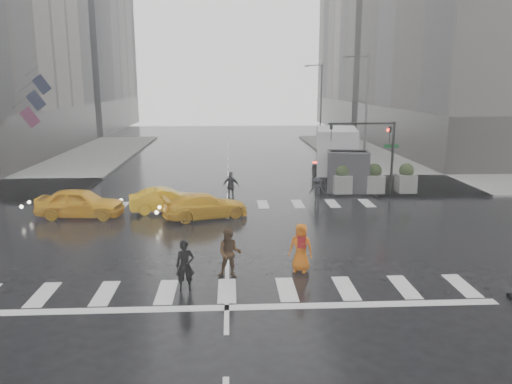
{
  "coord_description": "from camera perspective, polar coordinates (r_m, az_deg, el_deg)",
  "views": [
    {
      "loc": [
        0.15,
        -21.52,
        6.75
      ],
      "look_at": [
        1.39,
        2.0,
        1.6
      ],
      "focal_mm": 35.0,
      "sensor_mm": 36.0,
      "label": 1
    }
  ],
  "objects": [
    {
      "name": "road_markings",
      "position": [
        22.55,
        -3.27,
        -5.09
      ],
      "size": [
        18.0,
        48.0,
        0.01
      ],
      "primitive_type": null,
      "color": "silver",
      "rests_on": "ground"
    },
    {
      "name": "taxi_mid",
      "position": [
        27.17,
        -10.3,
        -0.89
      ],
      "size": [
        4.03,
        2.16,
        1.26
      ],
      "primitive_type": "imported",
      "rotation": [
        0.0,
        0.0,
        1.8
      ],
      "color": "#FFB60D",
      "rests_on": "ground"
    },
    {
      "name": "pedestrian_far_a",
      "position": [
        29.23,
        -2.85,
        0.67
      ],
      "size": [
        1.13,
        0.86,
        1.71
      ],
      "primitive_type": "imported",
      "rotation": [
        0.0,
        0.0,
        2.87
      ],
      "color": "black",
      "rests_on": "ground"
    },
    {
      "name": "sidewalk_ne",
      "position": [
        44.06,
        23.1,
        2.62
      ],
      "size": [
        35.0,
        35.0,
        0.15
      ],
      "primitive_type": "cube",
      "color": "slate",
      "rests_on": "ground"
    },
    {
      "name": "flag_cluster",
      "position": [
        42.84,
        -24.21,
        9.78
      ],
      "size": [
        2.87,
        3.06,
        4.69
      ],
      "color": "#59595B",
      "rests_on": "ground"
    },
    {
      "name": "street_lamp_far",
      "position": [
        60.5,
        7.32,
        10.52
      ],
      "size": [
        2.15,
        0.22,
        9.0
      ],
      "color": "#59595B",
      "rests_on": "ground"
    },
    {
      "name": "planter_west",
      "position": [
        31.04,
        9.79,
        1.44
      ],
      "size": [
        1.1,
        1.1,
        1.8
      ],
      "color": "slate",
      "rests_on": "ground"
    },
    {
      "name": "planter_east",
      "position": [
        32.16,
        16.76,
        1.47
      ],
      "size": [
        1.1,
        1.1,
        1.8
      ],
      "color": "slate",
      "rests_on": "ground"
    },
    {
      "name": "taxi_front",
      "position": [
        27.09,
        -19.44,
        -1.19
      ],
      "size": [
        4.52,
        2.12,
        1.5
      ],
      "primitive_type": "imported",
      "rotation": [
        0.0,
        0.0,
        1.49
      ],
      "color": "#FFB60D",
      "rests_on": "ground"
    },
    {
      "name": "planter_mid",
      "position": [
        31.54,
        13.34,
        1.46
      ],
      "size": [
        1.1,
        1.1,
        1.8
      ],
      "color": "slate",
      "rests_on": "ground"
    },
    {
      "name": "building_ne_far",
      "position": [
        83.26,
        18.24,
        18.3
      ],
      "size": [
        26.05,
        26.05,
        36.0
      ],
      "color": "gray",
      "rests_on": "ground"
    },
    {
      "name": "traffic_signal_pole",
      "position": [
        31.03,
        13.65,
        5.44
      ],
      "size": [
        4.45,
        0.42,
        4.5
      ],
      "color": "black",
      "rests_on": "ground"
    },
    {
      "name": "ground",
      "position": [
        22.55,
        -3.27,
        -5.11
      ],
      "size": [
        120.0,
        120.0,
        0.0
      ],
      "primitive_type": "plane",
      "color": "black",
      "rests_on": "ground"
    },
    {
      "name": "pedestrian_brown",
      "position": [
        17.7,
        -3.03,
        -7.02
      ],
      "size": [
        0.92,
        0.75,
        1.78
      ],
      "primitive_type": "imported",
      "rotation": [
        0.0,
        0.0,
        -0.09
      ],
      "color": "#442C18",
      "rests_on": "ground"
    },
    {
      "name": "box_truck",
      "position": [
        34.1,
        9.49,
        4.12
      ],
      "size": [
        2.62,
        7.0,
        3.72
      ],
      "rotation": [
        0.0,
        0.0,
        -0.17
      ],
      "color": "silver",
      "rests_on": "ground"
    },
    {
      "name": "pedestrian_black",
      "position": [
        16.56,
        -8.18,
        -5.92
      ],
      "size": [
        1.05,
        1.06,
        2.43
      ],
      "rotation": [
        0.0,
        0.0,
        0.09
      ],
      "color": "black",
      "rests_on": "ground"
    },
    {
      "name": "pedestrian_far_b",
      "position": [
        28.91,
        7.0,
        0.24
      ],
      "size": [
        1.04,
        0.71,
        1.48
      ],
      "primitive_type": "imported",
      "rotation": [
        0.0,
        0.0,
        2.94
      ],
      "color": "black",
      "rests_on": "ground"
    },
    {
      "name": "pedestrian_orange",
      "position": [
        18.31,
        5.15,
        -6.34
      ],
      "size": [
        1.03,
        0.86,
        1.8
      ],
      "rotation": [
        0.0,
        0.0,
        -0.38
      ],
      "color": "orange",
      "rests_on": "ground"
    },
    {
      "name": "taxi_rear",
      "position": [
        25.58,
        -5.81,
        -1.58
      ],
      "size": [
        4.21,
        2.91,
        1.26
      ],
      "primitive_type": "imported",
      "rotation": [
        0.0,
        0.0,
        1.9
      ],
      "color": "#FFB60D",
      "rests_on": "ground"
    },
    {
      "name": "street_lamp_near",
      "position": [
        40.99,
        12.32,
        9.53
      ],
      "size": [
        2.15,
        0.22,
        9.0
      ],
      "color": "#59595B",
      "rests_on": "ground"
    }
  ]
}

